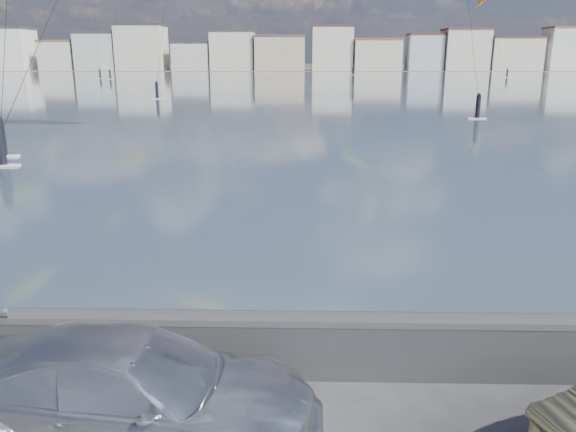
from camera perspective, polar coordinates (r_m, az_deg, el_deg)
name	(u,v)px	position (r m, az deg, el deg)	size (l,w,h in m)	color
bay_water	(295,85)	(96.61, 0.69, 13.17)	(500.00, 177.00, 0.00)	#364963
far_shore_strip	(299,69)	(205.05, 1.09, 14.66)	(500.00, 60.00, 0.00)	#4C473D
seawall	(221,341)	(8.84, -6.86, -12.46)	(400.00, 0.36, 1.08)	#28282B
far_buildings	(303,51)	(190.99, 1.49, 16.37)	(240.79, 13.26, 14.60)	gray
car_silver	(132,391)	(7.67, -15.59, -16.75)	(1.97, 4.86, 1.41)	silver
kitesurfer_3	(484,1)	(150.44, 19.25, 19.89)	(5.38, 18.53, 19.71)	orange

